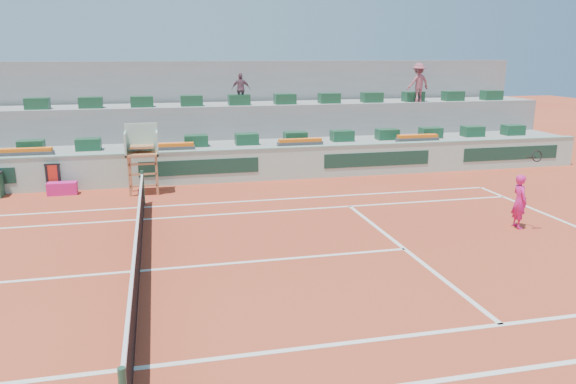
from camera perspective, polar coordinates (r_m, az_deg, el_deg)
name	(u,v)px	position (r m, az deg, el deg)	size (l,w,h in m)	color
ground	(139,271)	(13.11, -14.86, -7.78)	(90.00, 90.00, 0.00)	#A93820
seating_tier_lower	(145,159)	(23.28, -14.33, 3.24)	(36.00, 4.00, 1.20)	gray
seating_tier_upper	(145,136)	(24.75, -14.37, 5.49)	(36.00, 2.40, 2.60)	gray
stadium_back_wall	(144,111)	(26.24, -14.43, 7.93)	(36.00, 0.40, 4.40)	gray
player_bag	(62,188)	(20.83, -21.95, 0.34)	(0.97, 0.43, 0.43)	#D81C7D
spectator_mid	(241,89)	(24.20, -4.80, 10.38)	(0.78, 0.33, 1.34)	#734C5C
spectator_right	(418,83)	(26.29, 13.09, 10.77)	(1.11, 0.64, 1.72)	#944A55
court_lines	(139,271)	(13.10, -14.86, -7.76)	(23.89, 11.09, 0.01)	silver
tennis_net	(138,249)	(12.93, -15.01, -5.61)	(0.10, 11.97, 1.10)	black
advertising_hoarding	(145,169)	(21.11, -14.36, 2.26)	(36.00, 0.34, 1.26)	#A1CAB7
umpire_chair	(142,149)	(19.97, -14.62, 4.25)	(1.10, 0.90, 2.40)	#9E643B
seat_row_lower	(143,142)	(22.26, -14.49, 4.90)	(32.90, 0.60, 0.44)	#18482B
seat_row_upper	(142,102)	(23.99, -14.61, 8.88)	(32.90, 0.60, 0.44)	#18482B
flower_planters	(101,150)	(21.58, -18.50, 4.11)	(26.80, 0.36, 0.28)	#4A4A4A
towel_rack	(53,176)	(21.13, -22.76, 1.53)	(0.52, 0.09, 1.03)	black
tennis_player	(520,201)	(16.79, 22.48, -0.84)	(0.41, 0.85, 2.28)	#D81C7D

